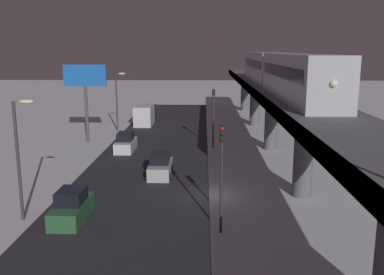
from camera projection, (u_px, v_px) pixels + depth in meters
ground_plane at (201, 195)px, 31.43m from camera, size 240.00×240.00×0.00m
avenue_asphalt at (135, 194)px, 31.56m from camera, size 11.00×104.86×0.01m
elevated_railway at (304, 117)px, 30.04m from camera, size 5.00×104.86×6.82m
subway_train at (278, 70)px, 41.56m from camera, size 2.94×36.87×3.40m
sedan_silver at (160, 167)px, 36.14m from camera, size 1.91×4.22×1.97m
sedan_white at (126, 143)px, 45.08m from camera, size 1.80×4.29×1.97m
sedan_green at (72, 207)px, 26.75m from camera, size 1.80×4.37×1.97m
box_truck at (145, 114)px, 61.42m from camera, size 2.40×7.40×2.80m
traffic_light_near at (222, 164)px, 24.10m from camera, size 0.32×0.44×6.40m
traffic_light_mid at (213, 110)px, 45.64m from camera, size 0.32×0.44×6.40m
commercial_billboard at (85, 83)px, 47.82m from camera, size 4.80×0.36×8.90m
street_lamp_near at (21, 145)px, 25.86m from camera, size 1.35×0.44×7.65m
street_lamp_far at (118, 95)px, 55.23m from camera, size 1.35×0.44×7.65m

